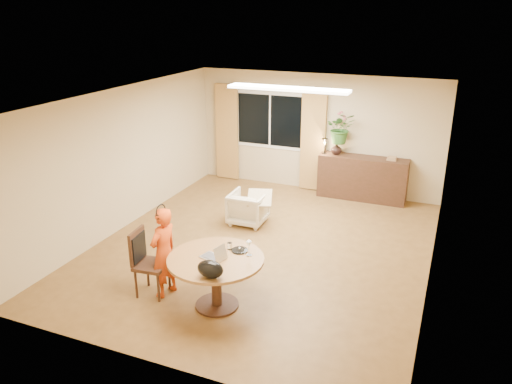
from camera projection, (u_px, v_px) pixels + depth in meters
floor at (262, 248)px, 8.65m from camera, size 6.50×6.50×0.00m
ceiling at (263, 98)px, 7.74m from camera, size 6.50×6.50×0.00m
wall_back at (317, 133)px, 11.01m from camera, size 5.50×0.00×5.50m
wall_left at (124, 159)px, 9.17m from camera, size 0.00×6.50×6.50m
wall_right at (439, 200)px, 7.22m from camera, size 0.00×6.50×6.50m
window at (270, 120)px, 11.32m from camera, size 1.70×0.03×1.30m
curtain_left at (227, 132)px, 11.75m from camera, size 0.55×0.08×2.25m
curtain_right at (313, 141)px, 11.00m from camera, size 0.55×0.08×2.25m
ceiling_panel at (288, 89)px, 8.79m from camera, size 2.20×0.35×0.05m
dining_table at (216, 268)px, 6.77m from camera, size 1.32×1.32×0.75m
dining_chair at (152, 263)px, 7.10m from camera, size 0.52×0.48×0.99m
child at (164, 252)px, 7.04m from camera, size 0.54×0.40×1.34m
laptop at (212, 250)px, 6.68m from camera, size 0.37×0.29×0.22m
tumbler at (230, 246)px, 6.94m from camera, size 0.08×0.08×0.10m
wine_glass at (249, 248)px, 6.75m from camera, size 0.08×0.08×0.22m
pot_lid at (240, 250)px, 6.90m from camera, size 0.29×0.29×0.04m
handbag at (210, 269)px, 6.19m from camera, size 0.36×0.21×0.23m
armchair at (248, 208)px, 9.53m from camera, size 0.68×0.70×0.63m
throw at (260, 194)px, 9.32m from camera, size 0.60×0.66×0.03m
sideboard at (362, 178)px, 10.70m from camera, size 1.87×0.46×0.94m
vase at (336, 149)px, 10.70m from camera, size 0.25×0.25×0.25m
bouquet at (341, 128)px, 10.52m from camera, size 0.73×0.68×0.66m
book_stack at (392, 158)px, 10.32m from camera, size 0.20×0.15×0.08m
desk_lamp at (325, 146)px, 10.73m from camera, size 0.18×0.18×0.35m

